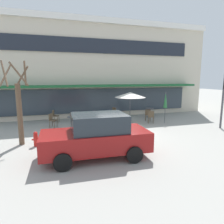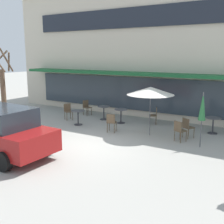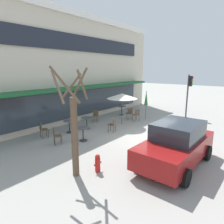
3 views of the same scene
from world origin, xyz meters
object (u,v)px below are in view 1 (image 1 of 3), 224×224
Objects in this scene: cafe_chair_2 at (52,119)px; cafe_chair_0 at (151,116)px; parked_sedan at (96,136)px; cafe_chair_5 at (148,114)px; cafe_chair_3 at (113,112)px; cafe_table_near_wall at (150,111)px; patio_umbrella_green_folded at (130,95)px; cafe_chair_1 at (108,119)px; street_tree at (19,107)px; cafe_table_mid_patio at (73,121)px; patio_umbrella_cream_folded at (165,100)px; cafe_table_streetside at (95,115)px; cafe_chair_4 at (55,115)px; cafe_table_by_tree at (77,115)px; fire_hydrant at (36,139)px.

cafe_chair_0 is at bearing -6.51° from cafe_chair_2.
cafe_chair_0 is at bearing 44.50° from parked_sedan.
cafe_chair_3 is at bearing 144.82° from cafe_chair_5.
cafe_chair_5 is at bearing -121.50° from cafe_table_near_wall.
cafe_chair_2 and cafe_chair_5 have the same top height.
patio_umbrella_green_folded is at bearing 55.97° from parked_sedan.
cafe_chair_1 is 5.48m from street_tree.
cafe_chair_2 is at bearing 163.86° from cafe_chair_1.
cafe_table_mid_patio is 4.98m from parked_sedan.
patio_umbrella_cream_folded is 0.56× the size of street_tree.
cafe_chair_1 is at bearing -163.96° from cafe_chair_5.
cafe_table_streetside is at bearing 14.79° from cafe_chair_2.
cafe_chair_1 is at bearing -37.31° from cafe_chair_4.
patio_umbrella_green_folded is at bearing -21.50° from cafe_chair_4.
cafe_chair_4 is at bearing 101.83° from parked_sedan.
cafe_table_near_wall is at bearing 90.23° from patio_umbrella_cream_folded.
cafe_chair_2 reaches higher than cafe_table_mid_patio.
cafe_table_streetside is at bearing 41.27° from street_tree.
patio_umbrella_green_folded reaches higher than cafe_chair_3.
cafe_chair_5 is at bearing 14.68° from patio_umbrella_green_folded.
cafe_table_by_tree is at bearing -177.66° from cafe_table_near_wall.
cafe_chair_1 is 2.73m from cafe_chair_3.
cafe_chair_3 is (4.57, 1.50, 0.00)m from cafe_chair_2.
cafe_table_by_tree is at bearing 167.93° from cafe_chair_5.
cafe_chair_2 is 4.81m from cafe_chair_3.
cafe_table_by_tree is 5.20m from fire_hydrant.
cafe_chair_0 and cafe_chair_1 have the same top height.
cafe_chair_0 reaches higher than cafe_table_near_wall.
fire_hydrant is (0.69, -0.47, -1.47)m from street_tree.
patio_umbrella_cream_folded is 7.88m from cafe_chair_4.
cafe_chair_1 is (-1.71, -0.53, -1.50)m from patio_umbrella_green_folded.
cafe_table_streetside is 1.08× the size of fire_hydrant.
cafe_chair_1 is at bearing 31.13° from fire_hydrant.
cafe_chair_4 reaches higher than cafe_table_near_wall.
cafe_table_by_tree is 5.23m from cafe_chair_0.
cafe_table_streetside is 0.85× the size of cafe_chair_2.
cafe_table_near_wall is 7.68m from cafe_chair_2.
patio_umbrella_cream_folded is 2.47× the size of cafe_chair_1.
cafe_chair_4 is (-1.53, 0.46, 0.01)m from cafe_table_by_tree.
cafe_table_near_wall is 0.35× the size of patio_umbrella_cream_folded.
cafe_chair_5 is 0.21× the size of parked_sedan.
cafe_chair_1 is 1.00× the size of cafe_chair_2.
patio_umbrella_cream_folded is 2.47× the size of cafe_chair_2.
cafe_chair_1 reaches higher than fire_hydrant.
cafe_chair_4 is at bearing 166.80° from cafe_chair_5.
cafe_table_by_tree is at bearing 168.98° from cafe_table_streetside.
cafe_chair_1 is 3.61m from cafe_chair_2.
cafe_table_by_tree is at bearing 160.79° from patio_umbrella_cream_folded.
patio_umbrella_cream_folded reaches higher than cafe_table_mid_patio.
patio_umbrella_green_folded reaches higher than cafe_chair_5.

